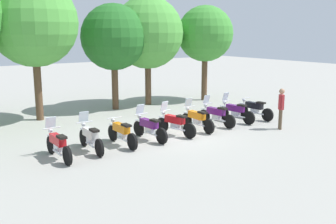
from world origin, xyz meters
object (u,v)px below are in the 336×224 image
Objects in this scene: motorcycle_0 at (58,144)px; tree_4 at (205,34)px; tree_1 at (34,23)px; tree_3 at (148,33)px; motorcycle_2 at (122,132)px; tree_2 at (114,37)px; motorcycle_8 at (254,109)px; motorcycle_5 at (197,119)px; motorcycle_6 at (216,115)px; motorcycle_1 at (90,137)px; motorcycle_7 at (235,111)px; motorcycle_4 at (175,123)px; motorcycle_3 at (149,127)px; person_0 at (281,105)px.

tree_4 is at bearing -62.97° from motorcycle_0.
tree_3 is (6.62, 0.50, -0.47)m from tree_1.
motorcycle_2 is 0.38× the size of tree_2.
tree_1 reaches higher than motorcycle_8.
tree_3 is at bearing -39.14° from motorcycle_2.
motorcycle_0 is 2.57m from motorcycle_2.
motorcycle_5 is 1.00× the size of motorcycle_6.
tree_2 is (4.38, 6.53, 3.46)m from motorcycle_1.
tree_3 is (-2.28, 6.36, 3.70)m from motorcycle_8.
motorcycle_7 is at bearing -84.60° from motorcycle_5.
motorcycle_4 reaches higher than motorcycle_8.
tree_1 reaches higher than tree_2.
motorcycle_0 is 0.37× the size of tree_4.
motorcycle_8 is (2.56, 0.00, -0.01)m from motorcycle_6.
motorcycle_8 is (8.95, 0.36, -0.01)m from motorcycle_1.
motorcycle_6 is (3.84, 0.30, 0.00)m from motorcycle_3.
motorcycle_3 and motorcycle_6 have the same top height.
motorcycle_7 is (2.55, 0.22, 0.00)m from motorcycle_5.
motorcycle_0 is 1.00× the size of motorcycle_3.
motorcycle_5 is 1.00× the size of motorcycle_7.
motorcycle_4 is (2.55, 0.06, 0.01)m from motorcycle_2.
motorcycle_2 is at bearing -78.83° from tree_1.
motorcycle_2 is 1.28m from motorcycle_3.
motorcycle_5 is 1.29m from motorcycle_6.
motorcycle_7 is at bearing -96.19° from motorcycle_4.
motorcycle_4 is 0.34× the size of tree_3.
motorcycle_4 is 1.18× the size of person_0.
motorcycle_1 reaches higher than motorcycle_2.
motorcycle_8 is 11.45m from tree_1.
person_0 reaches higher than motorcycle_2.
tree_2 reaches higher than motorcycle_0.
motorcycle_0 and motorcycle_7 have the same top height.
motorcycle_3 is at bearing 87.95° from motorcycle_6.
motorcycle_4 is at bearing -89.06° from motorcycle_2.
motorcycle_8 is 6.89m from tree_4.
motorcycle_8 is at bearing -53.48° from tree_2.
motorcycle_3 is 10.53m from tree_4.
motorcycle_3 is 1.20× the size of person_0.
motorcycle_2 is 1.00× the size of motorcycle_5.
motorcycle_0 is 1.00× the size of motorcycle_2.
tree_1 is at bearing -175.89° from tree_2.
tree_3 reaches higher than motorcycle_7.
motorcycle_5 is at bearing -49.96° from tree_1.
person_0 is at bearing -105.45° from tree_4.
tree_1 reaches higher than person_0.
motorcycle_7 is at bearing 83.25° from motorcycle_8.
tree_3 reaches higher than motorcycle_0.
tree_2 is at bearing -175.37° from tree_3.
motorcycle_2 is 1.01× the size of motorcycle_4.
motorcycle_4 is 3.86m from motorcycle_7.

